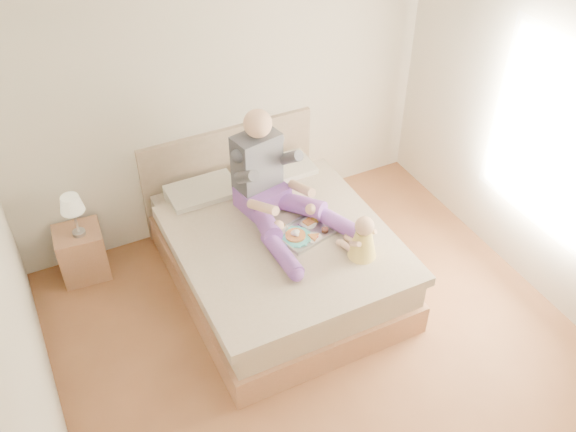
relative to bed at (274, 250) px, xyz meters
name	(u,v)px	position (x,y,z in m)	size (l,w,h in m)	color
room	(355,212)	(0.08, -1.08, 1.19)	(4.02, 4.22, 2.71)	brown
bed	(274,250)	(0.00, 0.00, 0.00)	(1.70, 2.18, 1.00)	#926344
nightstand	(82,253)	(-1.50, 0.80, -0.07)	(0.43, 0.39, 0.49)	#926344
lamp	(72,206)	(-1.49, 0.75, 0.48)	(0.20, 0.20, 0.41)	#ABAEB2
adult	(272,187)	(0.06, 0.15, 0.57)	(0.84, 1.22, 0.96)	#6E3E9C
tray	(303,231)	(0.17, -0.21, 0.32)	(0.50, 0.43, 0.12)	#ABAEB2
baby	(362,240)	(0.47, -0.64, 0.45)	(0.27, 0.34, 0.38)	#F9D54E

